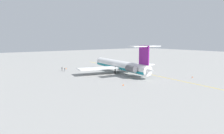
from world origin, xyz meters
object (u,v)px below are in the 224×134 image
safety_cone_wingtip (66,68)px  safety_cone_tail (123,85)px  ground_crew_near_nose (65,69)px  ground_crew_near_tail (62,68)px  safety_cone_nose (192,77)px  main_jetliner (121,65)px

safety_cone_wingtip → safety_cone_tail: same height
ground_crew_near_nose → safety_cone_wingtip: ground_crew_near_nose is taller
ground_crew_near_tail → safety_cone_nose: size_ratio=3.25×
ground_crew_near_nose → ground_crew_near_tail: bearing=111.5°
safety_cone_tail → main_jetliner: bearing=-37.7°
ground_crew_near_nose → ground_crew_near_tail: size_ratio=0.99×
ground_crew_near_tail → safety_cone_tail: ground_crew_near_tail is taller
ground_crew_near_nose → safety_cone_nose: size_ratio=3.21×
ground_crew_near_nose → safety_cone_nose: ground_crew_near_nose is taller
main_jetliner → safety_cone_nose: bearing=-141.7°
safety_cone_nose → ground_crew_near_tail: bearing=36.2°
safety_cone_tail → ground_crew_near_nose: bearing=5.6°
main_jetliner → safety_cone_tail: (-17.39, 13.44, -2.85)m
ground_crew_near_nose → safety_cone_wingtip: (6.79, -3.65, -0.84)m
safety_cone_wingtip → main_jetliner: bearing=-151.1°
safety_cone_nose → safety_cone_tail: 28.13m
ground_crew_near_nose → safety_cone_tail: bearing=-62.9°
safety_cone_nose → safety_cone_wingtip: bearing=30.6°
main_jetliner → safety_cone_tail: main_jetliner is taller
ground_crew_near_tail → safety_cone_wingtip: (3.92, -3.65, -0.86)m
safety_cone_nose → safety_cone_tail: size_ratio=1.00×
safety_cone_wingtip → ground_crew_near_tail: bearing=137.0°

